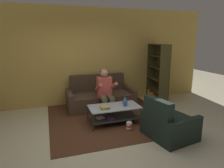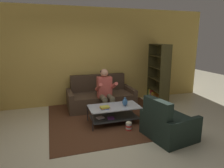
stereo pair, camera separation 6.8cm
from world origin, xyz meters
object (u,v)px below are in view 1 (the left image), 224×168
(person_seated_center, at_px, (105,90))
(popcorn_tub, at_px, (129,126))
(book_stack, at_px, (105,108))
(armchair, at_px, (168,124))
(bookshelf, at_px, (158,77))
(coffee_table, at_px, (114,112))
(vase, at_px, (125,102))
(couch, at_px, (100,97))

(person_seated_center, bearing_deg, popcorn_tub, -79.98)
(book_stack, height_order, armchair, armchair)
(bookshelf, xyz_separation_m, popcorn_tub, (-1.75, -1.77, -0.66))
(person_seated_center, height_order, popcorn_tub, person_seated_center)
(coffee_table, relative_size, bookshelf, 0.66)
(armchair, xyz_separation_m, popcorn_tub, (-0.63, 0.54, -0.18))
(person_seated_center, relative_size, bookshelf, 0.66)
(person_seated_center, xyz_separation_m, coffee_table, (0.01, -0.67, -0.37))
(vase, distance_m, armchair, 1.15)
(popcorn_tub, bearing_deg, armchair, -40.77)
(couch, height_order, vase, couch)
(armchair, bearing_deg, person_seated_center, 116.17)
(book_stack, xyz_separation_m, armchair, (1.07, -0.93, -0.17))
(person_seated_center, distance_m, coffee_table, 0.77)
(couch, height_order, coffee_table, couch)
(couch, height_order, armchair, couch)
(couch, height_order, person_seated_center, person_seated_center)
(couch, relative_size, popcorn_tub, 9.36)
(couch, distance_m, coffee_table, 1.22)
(armchair, relative_size, popcorn_tub, 5.09)
(vase, bearing_deg, couch, 102.54)
(coffee_table, height_order, bookshelf, bookshelf)
(vase, xyz_separation_m, book_stack, (-0.52, -0.06, -0.06))
(couch, distance_m, popcorn_tub, 1.72)
(coffee_table, bearing_deg, book_stack, -159.92)
(popcorn_tub, bearing_deg, bookshelf, 45.28)
(person_seated_center, height_order, book_stack, person_seated_center)
(book_stack, distance_m, bookshelf, 2.62)
(armchair, bearing_deg, bookshelf, 64.09)
(person_seated_center, bearing_deg, couch, 90.00)
(person_seated_center, xyz_separation_m, bookshelf, (1.96, 0.62, 0.11))
(person_seated_center, relative_size, popcorn_tub, 5.85)
(coffee_table, xyz_separation_m, popcorn_tub, (0.19, -0.48, -0.18))
(coffee_table, relative_size, armchair, 1.16)
(bookshelf, height_order, popcorn_tub, bookshelf)
(couch, relative_size, vase, 9.48)
(popcorn_tub, bearing_deg, couch, 96.83)
(bookshelf, distance_m, armchair, 2.62)
(couch, xyz_separation_m, bookshelf, (1.96, 0.07, 0.47))
(book_stack, bearing_deg, person_seated_center, 72.59)
(coffee_table, xyz_separation_m, book_stack, (-0.25, -0.09, 0.17))
(coffee_table, distance_m, popcorn_tub, 0.54)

